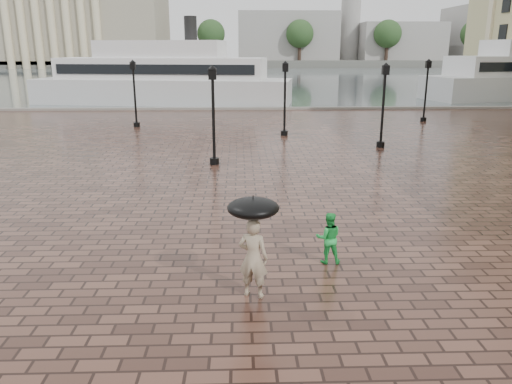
# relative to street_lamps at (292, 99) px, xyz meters

# --- Properties ---
(ground) EXTENTS (300.00, 300.00, 0.00)m
(ground) POSITION_rel_street_lamps_xyz_m (1.60, -17.60, -2.33)
(ground) COLOR #341E17
(ground) RESTS_ON ground
(harbour_water) EXTENTS (240.00, 240.00, 0.00)m
(harbour_water) POSITION_rel_street_lamps_xyz_m (1.60, 74.40, -2.33)
(harbour_water) COLOR #4D5A5D
(harbour_water) RESTS_ON ground
(quay_edge) EXTENTS (80.00, 0.60, 0.30)m
(quay_edge) POSITION_rel_street_lamps_xyz_m (1.60, 14.40, -2.33)
(quay_edge) COLOR slate
(quay_edge) RESTS_ON ground
(far_shore) EXTENTS (300.00, 60.00, 2.00)m
(far_shore) POSITION_rel_street_lamps_xyz_m (1.60, 142.40, -1.33)
(far_shore) COLOR #4C4C47
(far_shore) RESTS_ON ground
(museum) EXTENTS (57.00, 32.50, 26.00)m
(museum) POSITION_rel_street_lamps_xyz_m (-53.40, 127.01, 11.58)
(museum) COLOR gray
(museum) RESTS_ON ground
(distant_skyline) EXTENTS (102.50, 22.00, 33.00)m
(distant_skyline) POSITION_rel_street_lamps_xyz_m (49.74, 132.40, 7.13)
(distant_skyline) COLOR gray
(distant_skyline) RESTS_ON ground
(far_trees) EXTENTS (188.00, 8.00, 13.50)m
(far_trees) POSITION_rel_street_lamps_xyz_m (1.60, 120.40, 7.09)
(far_trees) COLOR #2D2119
(far_trees) RESTS_ON ground
(street_lamps) EXTENTS (21.44, 14.44, 4.40)m
(street_lamps) POSITION_rel_street_lamps_xyz_m (0.00, 0.00, 0.00)
(street_lamps) COLOR black
(street_lamps) RESTS_ON ground
(adult_pedestrian) EXTENTS (0.76, 0.62, 1.80)m
(adult_pedestrian) POSITION_rel_street_lamps_xyz_m (-2.92, -20.72, -1.43)
(adult_pedestrian) COLOR tan
(adult_pedestrian) RESTS_ON ground
(child_pedestrian) EXTENTS (0.66, 0.52, 1.33)m
(child_pedestrian) POSITION_rel_street_lamps_xyz_m (-0.98, -18.98, -1.66)
(child_pedestrian) COLOR green
(child_pedestrian) RESTS_ON ground
(ferry_near) EXTENTS (25.74, 10.19, 8.23)m
(ferry_near) POSITION_rel_street_lamps_xyz_m (-10.73, 19.74, 0.15)
(ferry_near) COLOR #B8B8B8
(ferry_near) RESTS_ON ground
(umbrella) EXTENTS (1.10, 1.10, 1.17)m
(umbrella) POSITION_rel_street_lamps_xyz_m (-2.92, -20.72, -0.29)
(umbrella) COLOR black
(umbrella) RESTS_ON ground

